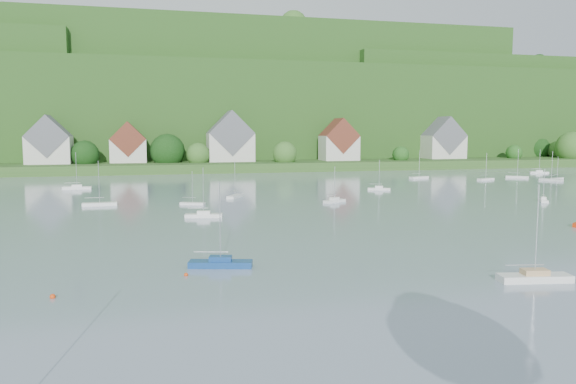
{
  "coord_description": "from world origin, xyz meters",
  "views": [
    {
      "loc": [
        -22.63,
        -10.11,
        13.47
      ],
      "look_at": [
        -1.68,
        75.0,
        4.0
      ],
      "focal_mm": 34.82,
      "sensor_mm": 36.0,
      "label": 1
    }
  ],
  "objects": [
    {
      "name": "mooring_buoy_0",
      "position": [
        -19.69,
        41.95,
        0.0
      ],
      "size": [
        0.39,
        0.39,
        0.39
      ],
      "primitive_type": "sphere",
      "color": "#E14210",
      "rests_on": "ground"
    },
    {
      "name": "village_building_0",
      "position": [
        -55.0,
        187.0,
        9.51
      ],
      "size": [
        14.0,
        10.4,
        16.0
      ],
      "color": "silver",
      "rests_on": "far_shore_strip"
    },
    {
      "name": "far_shore_strip",
      "position": [
        0.0,
        200.0,
        1.5
      ],
      "size": [
        600.0,
        60.0,
        3.0
      ],
      "primitive_type": "cube",
      "color": "#2D5821",
      "rests_on": "ground"
    },
    {
      "name": "village_building_2",
      "position": [
        5.0,
        188.0,
        10.27
      ],
      "size": [
        16.0,
        11.44,
        18.0
      ],
      "color": "silver",
      "rests_on": "far_shore_strip"
    },
    {
      "name": "mooring_buoy_5",
      "position": [
        -30.68,
        37.37,
        0.0
      ],
      "size": [
        0.47,
        0.47,
        0.47
      ],
      "primitive_type": "sphere",
      "color": "#E14210",
      "rests_on": "ground"
    },
    {
      "name": "near_sailboat_2",
      "position": [
        10.79,
        32.38,
        0.46
      ],
      "size": [
        6.73,
        2.88,
        8.79
      ],
      "rotation": [
        0.0,
        0.0,
        -0.17
      ],
      "color": "white",
      "rests_on": "ground"
    },
    {
      "name": "village_building_1",
      "position": [
        -30.0,
        189.0,
        8.75
      ],
      "size": [
        12.0,
        9.36,
        14.0
      ],
      "color": "silver",
      "rests_on": "far_shore_strip"
    },
    {
      "name": "near_sailboat_1",
      "position": [
        -16.12,
        44.6,
        0.45
      ],
      "size": [
        6.55,
        3.31,
        8.51
      ],
      "rotation": [
        0.0,
        0.0,
        -0.26
      ],
      "color": "navy",
      "rests_on": "ground"
    },
    {
      "name": "far_sailboat_cluster",
      "position": [
        26.36,
        115.76,
        0.37
      ],
      "size": [
        208.88,
        71.66,
        8.71
      ],
      "color": "white",
      "rests_on": "ground"
    },
    {
      "name": "mooring_buoy_3",
      "position": [
        -15.83,
        46.1,
        0.0
      ],
      "size": [
        0.48,
        0.48,
        0.48
      ],
      "primitive_type": "sphere",
      "color": "#E14210",
      "rests_on": "ground"
    },
    {
      "name": "forested_ridge",
      "position": [
        0.39,
        268.57,
        22.89
      ],
      "size": [
        620.0,
        181.22,
        69.89
      ],
      "color": "#194516",
      "rests_on": "ground"
    },
    {
      "name": "village_building_3",
      "position": [
        45.0,
        186.0,
        9.43
      ],
      "size": [
        13.0,
        10.4,
        15.5
      ],
      "color": "silver",
      "rests_on": "far_shore_strip"
    },
    {
      "name": "village_building_4",
      "position": [
        90.0,
        190.0,
        9.59
      ],
      "size": [
        15.0,
        10.4,
        16.5
      ],
      "color": "silver",
      "rests_on": "far_shore_strip"
    }
  ]
}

